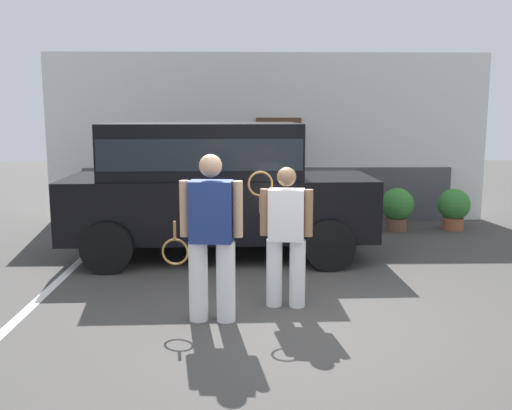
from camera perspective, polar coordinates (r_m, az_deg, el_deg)
name	(u,v)px	position (r m, az deg, el deg)	size (l,w,h in m)	color
ground_plane	(291,317)	(6.35, 3.49, -11.16)	(40.00, 40.00, 0.00)	#423F3D
parking_stripe_0	(60,279)	(8.13, -18.98, -7.03)	(0.12, 4.40, 0.01)	silver
house_frontage	(268,143)	(11.67, 1.18, 6.21)	(8.87, 0.40, 3.38)	white
parked_suv	(213,182)	(8.80, -4.35, 2.28)	(4.64, 2.25, 2.05)	black
tennis_player_man	(211,236)	(6.02, -4.52, -3.13)	(0.91, 0.32, 1.79)	white
tennis_player_woman	(286,234)	(6.48, 2.99, -2.96)	(0.73, 0.30, 1.61)	white
potted_plant_by_porch	(397,207)	(11.00, 13.93, -0.21)	(0.62, 0.62, 0.81)	brown
potted_plant_secondary	(454,207)	(11.40, 19.18, -0.20)	(0.60, 0.60, 0.78)	#9E5638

